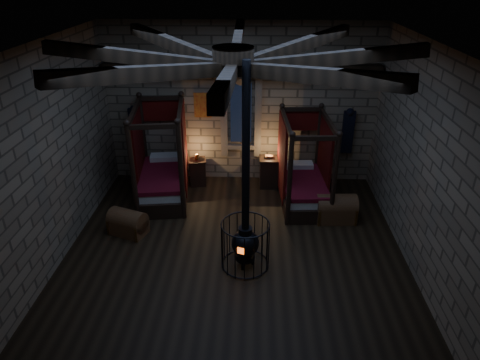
{
  "coord_description": "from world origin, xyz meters",
  "views": [
    {
      "loc": [
        0.41,
        -7.28,
        5.42
      ],
      "look_at": [
        0.09,
        0.6,
        1.39
      ],
      "focal_mm": 32.0,
      "sensor_mm": 36.0,
      "label": 1
    }
  ],
  "objects_px": {
    "bed_left": "(163,175)",
    "bed_right": "(303,182)",
    "trunk_right": "(336,209)",
    "trunk_left": "(128,223)",
    "stove": "(245,240)"
  },
  "relations": [
    {
      "from": "trunk_right",
      "to": "bed_left",
      "type": "bearing_deg",
      "value": 163.64
    },
    {
      "from": "bed_left",
      "to": "trunk_right",
      "type": "relative_size",
      "value": 2.54
    },
    {
      "from": "trunk_left",
      "to": "stove",
      "type": "relative_size",
      "value": 0.23
    },
    {
      "from": "bed_right",
      "to": "trunk_right",
      "type": "distance_m",
      "value": 1.13
    },
    {
      "from": "trunk_left",
      "to": "stove",
      "type": "height_order",
      "value": "stove"
    },
    {
      "from": "bed_right",
      "to": "stove",
      "type": "relative_size",
      "value": 0.54
    },
    {
      "from": "bed_right",
      "to": "trunk_left",
      "type": "height_order",
      "value": "bed_right"
    },
    {
      "from": "bed_left",
      "to": "bed_right",
      "type": "bearing_deg",
      "value": -10.16
    },
    {
      "from": "bed_left",
      "to": "stove",
      "type": "bearing_deg",
      "value": -59.6
    },
    {
      "from": "trunk_left",
      "to": "trunk_right",
      "type": "distance_m",
      "value": 4.75
    },
    {
      "from": "bed_left",
      "to": "trunk_right",
      "type": "height_order",
      "value": "bed_left"
    },
    {
      "from": "bed_left",
      "to": "bed_right",
      "type": "height_order",
      "value": "bed_left"
    },
    {
      "from": "trunk_left",
      "to": "stove",
      "type": "distance_m",
      "value": 2.85
    },
    {
      "from": "bed_left",
      "to": "bed_right",
      "type": "xyz_separation_m",
      "value": [
        3.54,
        -0.17,
        -0.04
      ]
    },
    {
      "from": "bed_right",
      "to": "stove",
      "type": "distance_m",
      "value": 2.97
    }
  ]
}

